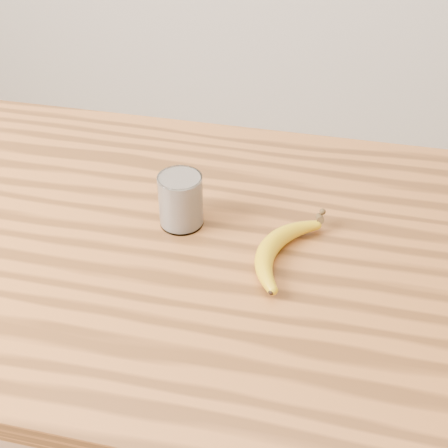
# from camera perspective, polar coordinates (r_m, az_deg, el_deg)

# --- Properties ---
(table) EXTENTS (1.20, 0.80, 0.90)m
(table) POSITION_cam_1_polar(r_m,az_deg,el_deg) (1.16, -7.67, -5.61)
(table) COLOR #9E5B29
(table) RESTS_ON ground
(smoothie_glass) EXTENTS (0.08, 0.08, 0.10)m
(smoothie_glass) POSITION_cam_1_polar(r_m,az_deg,el_deg) (1.06, -3.98, 2.19)
(smoothie_glass) COLOR white
(smoothie_glass) RESTS_ON table
(banana) EXTENTS (0.16, 0.28, 0.03)m
(banana) POSITION_cam_1_polar(r_m,az_deg,el_deg) (1.01, 4.17, -2.08)
(banana) COLOR gold
(banana) RESTS_ON table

